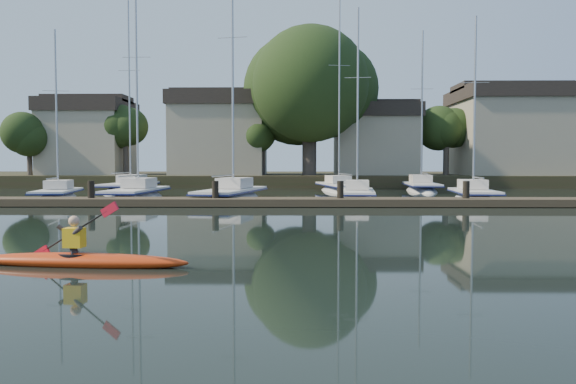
{
  "coord_description": "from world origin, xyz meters",
  "views": [
    {
      "loc": [
        0.89,
        -12.83,
        2.07
      ],
      "look_at": [
        0.64,
        3.86,
        1.2
      ],
      "focal_mm": 35.0,
      "sensor_mm": 36.0,
      "label": 1
    }
  ],
  "objects_px": {
    "sailboat_0": "(58,202)",
    "sailboat_4": "(474,204)",
    "sailboat_3": "(357,203)",
    "sailboat_1": "(137,203)",
    "sailboat_5": "(130,194)",
    "sailboat_7": "(421,194)",
    "sailboat_2": "(232,204)",
    "kayak": "(80,257)",
    "sailboat_6": "(340,194)",
    "dock": "(278,202)"
  },
  "relations": [
    {
      "from": "sailboat_2",
      "to": "sailboat_3",
      "type": "distance_m",
      "value": 6.93
    },
    {
      "from": "sailboat_6",
      "to": "sailboat_5",
      "type": "bearing_deg",
      "value": 168.4
    },
    {
      "from": "kayak",
      "to": "sailboat_3",
      "type": "bearing_deg",
      "value": 74.2
    },
    {
      "from": "kayak",
      "to": "sailboat_4",
      "type": "height_order",
      "value": "sailboat_4"
    },
    {
      "from": "kayak",
      "to": "sailboat_1",
      "type": "xyz_separation_m",
      "value": [
        -4.71,
        20.51,
        -0.36
      ]
    },
    {
      "from": "sailboat_0",
      "to": "sailboat_2",
      "type": "relative_size",
      "value": 0.7
    },
    {
      "from": "dock",
      "to": "sailboat_7",
      "type": "height_order",
      "value": "sailboat_7"
    },
    {
      "from": "sailboat_0",
      "to": "sailboat_2",
      "type": "xyz_separation_m",
      "value": [
        9.97,
        -0.63,
        -0.02
      ]
    },
    {
      "from": "dock",
      "to": "sailboat_4",
      "type": "xyz_separation_m",
      "value": [
        10.67,
        4.15,
        -0.39
      ]
    },
    {
      "from": "sailboat_7",
      "to": "sailboat_5",
      "type": "bearing_deg",
      "value": -175.24
    },
    {
      "from": "kayak",
      "to": "sailboat_2",
      "type": "distance_m",
      "value": 19.75
    },
    {
      "from": "kayak",
      "to": "sailboat_4",
      "type": "xyz_separation_m",
      "value": [
        14.12,
        19.86,
        -0.35
      ]
    },
    {
      "from": "sailboat_2",
      "to": "sailboat_4",
      "type": "relative_size",
      "value": 1.36
    },
    {
      "from": "dock",
      "to": "sailboat_6",
      "type": "height_order",
      "value": "sailboat_6"
    },
    {
      "from": "sailboat_4",
      "to": "sailboat_6",
      "type": "relative_size",
      "value": 0.74
    },
    {
      "from": "sailboat_7",
      "to": "sailboat_4",
      "type": "bearing_deg",
      "value": -81.41
    },
    {
      "from": "sailboat_1",
      "to": "sailboat_5",
      "type": "height_order",
      "value": "sailboat_5"
    },
    {
      "from": "sailboat_3",
      "to": "sailboat_7",
      "type": "xyz_separation_m",
      "value": [
        5.68,
        9.58,
        -0.02
      ]
    },
    {
      "from": "sailboat_3",
      "to": "sailboat_1",
      "type": "bearing_deg",
      "value": -176.76
    },
    {
      "from": "sailboat_2",
      "to": "sailboat_6",
      "type": "xyz_separation_m",
      "value": [
        6.64,
        8.96,
        0.01
      ]
    },
    {
      "from": "dock",
      "to": "sailboat_3",
      "type": "relative_size",
      "value": 2.89
    },
    {
      "from": "sailboat_5",
      "to": "sailboat_7",
      "type": "xyz_separation_m",
      "value": [
        21.15,
        0.19,
        -0.0
      ]
    },
    {
      "from": "sailboat_2",
      "to": "sailboat_7",
      "type": "bearing_deg",
      "value": 48.77
    },
    {
      "from": "sailboat_1",
      "to": "sailboat_2",
      "type": "height_order",
      "value": "sailboat_2"
    },
    {
      "from": "sailboat_0",
      "to": "sailboat_4",
      "type": "height_order",
      "value": "sailboat_4"
    },
    {
      "from": "sailboat_4",
      "to": "sailboat_2",
      "type": "bearing_deg",
      "value": -173.75
    },
    {
      "from": "sailboat_0",
      "to": "sailboat_6",
      "type": "distance_m",
      "value": 18.58
    },
    {
      "from": "dock",
      "to": "sailboat_5",
      "type": "relative_size",
      "value": 2.26
    },
    {
      "from": "sailboat_5",
      "to": "sailboat_6",
      "type": "height_order",
      "value": "sailboat_6"
    },
    {
      "from": "sailboat_3",
      "to": "sailboat_4",
      "type": "bearing_deg",
      "value": 5.28
    },
    {
      "from": "kayak",
      "to": "sailboat_6",
      "type": "distance_m",
      "value": 29.64
    },
    {
      "from": "sailboat_1",
      "to": "sailboat_3",
      "type": "bearing_deg",
      "value": -0.72
    },
    {
      "from": "sailboat_7",
      "to": "dock",
      "type": "bearing_deg",
      "value": -121.52
    },
    {
      "from": "dock",
      "to": "sailboat_1",
      "type": "xyz_separation_m",
      "value": [
        -8.16,
        4.8,
        -0.39
      ]
    },
    {
      "from": "sailboat_7",
      "to": "sailboat_2",
      "type": "bearing_deg",
      "value": -137.96
    },
    {
      "from": "sailboat_5",
      "to": "kayak",
      "type": "bearing_deg",
      "value": -70.37
    },
    {
      "from": "kayak",
      "to": "sailboat_0",
      "type": "bearing_deg",
      "value": 119.63
    },
    {
      "from": "sailboat_0",
      "to": "sailboat_4",
      "type": "bearing_deg",
      "value": -11.76
    },
    {
      "from": "sailboat_4",
      "to": "sailboat_7",
      "type": "height_order",
      "value": "sailboat_7"
    },
    {
      "from": "dock",
      "to": "sailboat_3",
      "type": "height_order",
      "value": "sailboat_3"
    },
    {
      "from": "sailboat_0",
      "to": "sailboat_4",
      "type": "distance_m",
      "value": 23.31
    },
    {
      "from": "kayak",
      "to": "sailboat_6",
      "type": "bearing_deg",
      "value": 80.85
    },
    {
      "from": "kayak",
      "to": "sailboat_1",
      "type": "bearing_deg",
      "value": 108.28
    },
    {
      "from": "sailboat_2",
      "to": "sailboat_1",
      "type": "bearing_deg",
      "value": -177.09
    },
    {
      "from": "kayak",
      "to": "sailboat_1",
      "type": "height_order",
      "value": "sailboat_1"
    },
    {
      "from": "sailboat_0",
      "to": "sailboat_2",
      "type": "distance_m",
      "value": 9.99
    },
    {
      "from": "sailboat_2",
      "to": "sailboat_7",
      "type": "xyz_separation_m",
      "value": [
        12.61,
        9.78,
        0.0
      ]
    },
    {
      "from": "sailboat_6",
      "to": "sailboat_2",
      "type": "bearing_deg",
      "value": -135.77
    },
    {
      "from": "sailboat_2",
      "to": "sailboat_3",
      "type": "bearing_deg",
      "value": 12.61
    },
    {
      "from": "dock",
      "to": "sailboat_2",
      "type": "relative_size",
      "value": 2.21
    }
  ]
}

